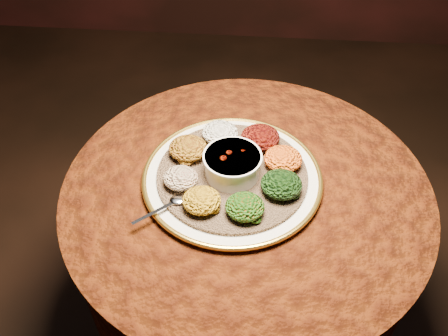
{
  "coord_description": "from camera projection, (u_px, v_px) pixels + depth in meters",
  "views": [
    {
      "loc": [
        0.01,
        -0.88,
        1.68
      ],
      "look_at": [
        -0.06,
        0.04,
        0.76
      ],
      "focal_mm": 40.0,
      "sensor_mm": 36.0,
      "label": 1
    }
  ],
  "objects": [
    {
      "name": "portion_gomen",
      "position": [
        281.0,
        184.0,
        1.22
      ],
      "size": [
        0.1,
        0.1,
        0.05
      ],
      "primitive_type": "ellipsoid",
      "color": "black",
      "rests_on": "injera"
    },
    {
      "name": "portion_tikil",
      "position": [
        283.0,
        159.0,
        1.29
      ],
      "size": [
        0.1,
        0.09,
        0.05
      ],
      "primitive_type": "ellipsoid",
      "color": "#B3640E",
      "rests_on": "injera"
    },
    {
      "name": "platter",
      "position": [
        232.0,
        178.0,
        1.3
      ],
      "size": [
        0.48,
        0.48,
        0.02
      ],
      "rotation": [
        0.0,
        0.0,
        0.07
      ],
      "color": "beige",
      "rests_on": "table"
    },
    {
      "name": "table",
      "position": [
        245.0,
        230.0,
        1.42
      ],
      "size": [
        0.96,
        0.96,
        0.73
      ],
      "color": "black",
      "rests_on": "ground"
    },
    {
      "name": "spoon",
      "position": [
        174.0,
        202.0,
        1.21
      ],
      "size": [
        0.12,
        0.1,
        0.01
      ],
      "rotation": [
        0.0,
        0.0,
        -2.44
      ],
      "color": "silver",
      "rests_on": "injera"
    },
    {
      "name": "portion_kitfo",
      "position": [
        260.0,
        137.0,
        1.35
      ],
      "size": [
        0.11,
        0.1,
        0.05
      ],
      "primitive_type": "ellipsoid",
      "color": "black",
      "rests_on": "injera"
    },
    {
      "name": "portion_ayib",
      "position": [
        220.0,
        133.0,
        1.36
      ],
      "size": [
        0.1,
        0.09,
        0.05
      ],
      "primitive_type": "ellipsoid",
      "color": "white",
      "rests_on": "injera"
    },
    {
      "name": "stew_bowl",
      "position": [
        232.0,
        163.0,
        1.26
      ],
      "size": [
        0.15,
        0.15,
        0.06
      ],
      "color": "white",
      "rests_on": "injera"
    },
    {
      "name": "portion_shiro",
      "position": [
        188.0,
        148.0,
        1.32
      ],
      "size": [
        0.1,
        0.1,
        0.05
      ],
      "primitive_type": "ellipsoid",
      "color": "#926411",
      "rests_on": "injera"
    },
    {
      "name": "portion_mixveg",
      "position": [
        245.0,
        207.0,
        1.18
      ],
      "size": [
        0.09,
        0.09,
        0.05
      ],
      "primitive_type": "ellipsoid",
      "color": "#AC2B0B",
      "rests_on": "injera"
    },
    {
      "name": "injera",
      "position": [
        232.0,
        175.0,
        1.29
      ],
      "size": [
        0.51,
        0.51,
        0.01
      ],
      "primitive_type": "cylinder",
      "rotation": [
        0.0,
        0.0,
        -0.41
      ],
      "color": "#866343",
      "rests_on": "platter"
    },
    {
      "name": "portion_kik",
      "position": [
        202.0,
        200.0,
        1.19
      ],
      "size": [
        0.09,
        0.09,
        0.05
      ],
      "primitive_type": "ellipsoid",
      "color": "#C08B10",
      "rests_on": "injera"
    },
    {
      "name": "portion_timatim",
      "position": [
        181.0,
        178.0,
        1.24
      ],
      "size": [
        0.09,
        0.08,
        0.04
      ],
      "primitive_type": "ellipsoid",
      "color": "maroon",
      "rests_on": "injera"
    }
  ]
}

